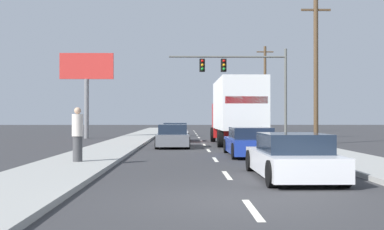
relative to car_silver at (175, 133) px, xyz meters
The scene contains 14 objects.
ground_plane 2.65m from the car_silver, 45.96° to the left, with size 140.00×140.00×0.00m, color #333335.
sidewalk_right 7.40m from the car_silver, 25.16° to the right, with size 2.68×80.00×0.14m, color #9E9E99.
sidewalk_left 4.43m from the car_silver, 134.53° to the right, with size 2.68×80.00×0.14m, color #9E9E99.
lane_markings 2.42m from the car_silver, 40.13° to the right, with size 0.14×57.00×0.01m.
car_silver is the anchor object (origin of this frame).
car_gray 6.52m from the car_silver, 90.29° to the right, with size 1.88×4.19×1.25m.
box_truck 5.90m from the car_silver, 49.36° to the right, with size 2.65×8.94×3.79m.
car_blue 12.76m from the car_silver, 74.56° to the right, with size 1.95×4.50×1.21m.
car_white 20.03m from the car_silver, 80.03° to the right, with size 1.93×4.53×1.21m.
traffic_signal_mast 7.25m from the car_silver, 36.22° to the left, with size 8.91×0.69×6.83m.
utility_pole_mid 10.15m from the car_silver, 22.85° to the right, with size 1.80×0.28×8.78m.
utility_pole_far 20.73m from the car_silver, 62.96° to the left, with size 1.80×0.28×9.22m.
roadside_billboard 9.29m from the car_silver, 146.82° to the left, with size 4.15×0.36×6.61m.
pedestrian_near_corner 16.53m from the car_silver, 100.50° to the right, with size 0.38×0.38×1.83m.
Camera 1 is at (-1.21, -9.26, 1.63)m, focal length 44.55 mm.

